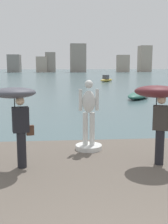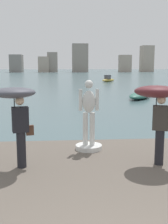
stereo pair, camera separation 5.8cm
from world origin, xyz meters
The scene contains 7 objects.
ground_plane centered at (0.00, 40.00, 0.00)m, with size 400.00×400.00×0.00m, color #4C666B.
statue_white_figure centered at (0.16, 5.82, 1.18)m, with size 0.78×0.78×2.04m.
onlooker_left centered at (-1.69, 4.45, 1.95)m, with size 1.23×1.24×1.97m.
onlooker_right centered at (1.71, 4.45, 2.01)m, with size 1.41×1.42×2.01m.
boat_near centered at (7.70, 48.44, 0.40)m, with size 3.24×3.54×1.24m.
boat_far centered at (6.22, 22.03, 0.30)m, with size 3.52×4.52×0.59m.
distant_skyline centered at (4.29, 129.97, 4.93)m, with size 84.57×12.85×12.57m.
Camera 2 is at (-0.62, -2.27, 2.84)m, focal length 45.62 mm.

